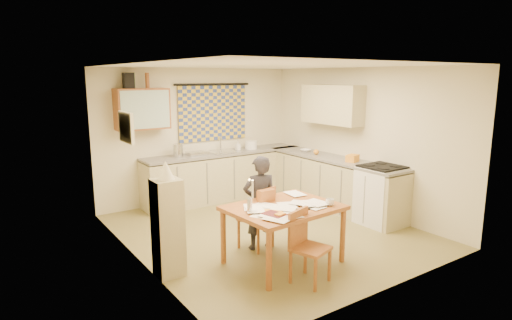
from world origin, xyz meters
TOP-DOWN VIEW (x-y plane):
  - floor at (0.00, 0.00)m, footprint 4.00×4.50m
  - ceiling at (0.00, 0.00)m, footprint 4.00×4.50m
  - wall_back at (0.00, 2.26)m, footprint 4.00×0.02m
  - wall_front at (0.00, -2.26)m, footprint 4.00×0.02m
  - wall_left at (-2.01, 0.00)m, footprint 0.02×4.50m
  - wall_right at (2.01, 0.00)m, footprint 0.02×4.50m
  - window_blind at (0.30, 2.22)m, footprint 1.45×0.03m
  - curtain_rod at (0.30, 2.20)m, footprint 1.60×0.04m
  - wall_cabinet at (-1.15, 2.08)m, footprint 0.90×0.34m
  - wall_cabinet_glass at (-1.15, 1.91)m, footprint 0.84×0.02m
  - upper_cabinet_right at (1.83, 0.55)m, footprint 0.34×1.30m
  - framed_print at (-1.97, 0.40)m, footprint 0.04×0.50m
  - print_canvas at (-1.95, 0.40)m, footprint 0.01×0.42m
  - counter_back at (0.42, 1.95)m, footprint 3.30×0.62m
  - counter_right at (1.70, 0.35)m, footprint 0.62×2.95m
  - stove at (1.70, -0.75)m, footprint 0.62×0.62m
  - sink at (0.38, 1.95)m, footprint 0.56×0.46m
  - tap at (0.41, 2.13)m, footprint 0.03×0.03m
  - dish_rack at (-0.20, 1.95)m, footprint 0.38×0.33m
  - kettle at (-0.57, 1.95)m, footprint 0.20×0.20m
  - mixing_bowl at (1.00, 1.95)m, footprint 0.26×0.26m
  - soap_bottle at (0.72, 2.00)m, footprint 0.09×0.09m
  - bowl at (1.70, 1.09)m, footprint 0.29×0.29m
  - orange_bag at (1.70, -0.12)m, footprint 0.26×0.22m
  - fruit_orange at (1.65, 0.74)m, footprint 0.10×0.10m
  - speaker at (-1.36, 2.08)m, footprint 0.18×0.21m
  - bottle_green at (-1.29, 2.08)m, footprint 0.09×0.09m
  - bottle_brown at (-1.04, 2.08)m, footprint 0.08×0.08m
  - dining_table at (-0.50, -1.03)m, footprint 1.41×1.11m
  - chair_far at (-0.50, -0.45)m, footprint 0.50×0.50m
  - chair_near at (-0.58, -1.62)m, footprint 0.48×0.48m
  - person at (-0.48, -0.49)m, footprint 0.64×0.55m
  - shelf_stand at (-1.84, -0.54)m, footprint 0.32×0.30m
  - lampshade at (-1.84, -0.54)m, footprint 0.20×0.20m
  - letter_rack at (-0.57, -0.75)m, footprint 0.22×0.10m
  - mug at (-0.00, -1.34)m, footprint 0.13×0.13m
  - magazine at (-0.92, -1.29)m, footprint 0.33×0.36m
  - book at (-0.86, -1.17)m, footprint 0.32×0.36m
  - orange_box at (-0.79, -1.34)m, footprint 0.14×0.11m
  - eyeglasses at (-0.30, -1.30)m, footprint 0.13×0.05m
  - candle_holder at (-1.00, -1.01)m, footprint 0.08×0.08m
  - candle at (-0.97, -1.04)m, footprint 0.03×0.03m
  - candle_flame at (-1.02, -1.04)m, footprint 0.02×0.02m
  - papers at (-0.56, -1.13)m, footprint 1.17×1.05m

SIDE VIEW (x-z plane):
  - floor at x=0.00m, z-range -0.02..0.00m
  - chair_near at x=-0.58m, z-range -0.16..0.68m
  - chair_far at x=-0.50m, z-range -0.17..0.71m
  - dining_table at x=-0.50m, z-range 0.00..0.75m
  - counter_right at x=1.70m, z-range -0.01..0.91m
  - counter_back at x=0.42m, z-range -0.01..0.91m
  - stove at x=1.70m, z-range 0.00..0.96m
  - shelf_stand at x=-1.84m, z-range 0.00..1.18m
  - person at x=-0.48m, z-range 0.00..1.31m
  - eyeglasses at x=-0.30m, z-range 0.75..0.77m
  - book at x=-0.86m, z-range 0.75..0.77m
  - magazine at x=-0.92m, z-range 0.75..0.78m
  - papers at x=-0.56m, z-range 0.75..0.78m
  - orange_box at x=-0.79m, z-range 0.75..0.79m
  - mug at x=0.00m, z-range 0.75..0.84m
  - letter_rack at x=-0.57m, z-range 0.75..0.91m
  - candle_holder at x=-1.00m, z-range 0.75..0.93m
  - sink at x=0.38m, z-range 0.83..0.93m
  - bowl at x=1.70m, z-range 0.92..0.97m
  - dish_rack at x=-0.20m, z-range 0.92..0.98m
  - fruit_orange at x=1.65m, z-range 0.92..1.02m
  - orange_bag at x=1.70m, z-range 0.92..1.04m
  - mixing_bowl at x=1.00m, z-range 0.92..1.08m
  - soap_bottle at x=0.72m, z-range 0.92..1.09m
  - kettle at x=-0.57m, z-range 0.92..1.16m
  - candle at x=-0.97m, z-range 0.93..1.15m
  - tap at x=0.41m, z-range 0.92..1.20m
  - candle_flame at x=-1.02m, z-range 1.15..1.17m
  - wall_back at x=0.00m, z-range 0.00..2.50m
  - wall_front at x=0.00m, z-range 0.00..2.50m
  - wall_left at x=-2.01m, z-range 0.00..2.50m
  - wall_right at x=2.01m, z-range 0.00..2.50m
  - lampshade at x=-1.84m, z-range 1.18..1.40m
  - window_blind at x=0.30m, z-range 1.12..2.17m
  - framed_print at x=-1.97m, z-range 1.50..1.90m
  - print_canvas at x=-1.95m, z-range 1.54..1.86m
  - wall_cabinet at x=-1.15m, z-range 1.45..2.15m
  - wall_cabinet_glass at x=-1.15m, z-range 1.48..2.12m
  - upper_cabinet_right at x=1.83m, z-range 1.50..2.20m
  - curtain_rod at x=0.30m, z-range 2.18..2.22m
  - speaker at x=-1.36m, z-range 2.15..2.41m
  - bottle_green at x=-1.29m, z-range 2.15..2.41m
  - bottle_brown at x=-1.04m, z-range 2.15..2.41m
  - ceiling at x=0.00m, z-range 2.50..2.52m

